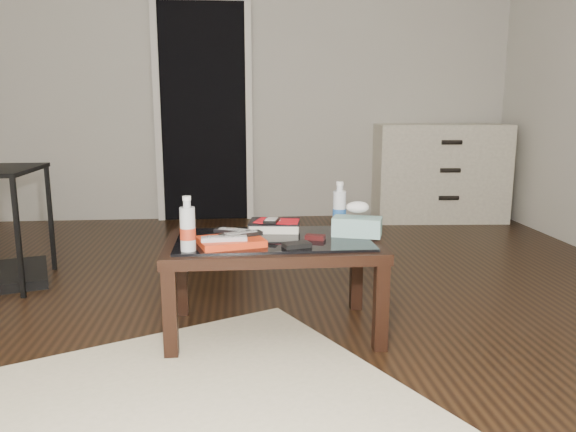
% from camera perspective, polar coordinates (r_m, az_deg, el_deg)
% --- Properties ---
extents(ground, '(5.00, 5.00, 0.00)m').
position_cam_1_polar(ground, '(3.07, -3.05, -9.35)').
color(ground, black).
rests_on(ground, ground).
extents(doorway, '(0.90, 0.08, 2.07)m').
position_cam_1_polar(doorway, '(5.35, -8.57, 10.55)').
color(doorway, black).
rests_on(doorway, ground).
extents(coffee_table, '(1.00, 0.60, 0.46)m').
position_cam_1_polar(coffee_table, '(2.66, -1.52, -3.62)').
color(coffee_table, black).
rests_on(coffee_table, ground).
extents(dresser, '(1.23, 0.58, 0.90)m').
position_cam_1_polar(dresser, '(5.48, 15.15, 4.29)').
color(dresser, beige).
rests_on(dresser, ground).
extents(magazines, '(0.33, 0.28, 0.03)m').
position_cam_1_polar(magazines, '(2.54, -5.83, -2.59)').
color(magazines, red).
rests_on(magazines, coffee_table).
extents(remote_silver, '(0.20, 0.06, 0.02)m').
position_cam_1_polar(remote_silver, '(2.49, -6.52, -2.26)').
color(remote_silver, '#ACABB0').
rests_on(remote_silver, magazines).
extents(remote_black_front, '(0.20, 0.12, 0.02)m').
position_cam_1_polar(remote_black_front, '(2.56, -4.82, -1.86)').
color(remote_black_front, black).
rests_on(remote_black_front, magazines).
extents(remote_black_back, '(0.20, 0.13, 0.02)m').
position_cam_1_polar(remote_black_back, '(2.62, -5.40, -1.54)').
color(remote_black_back, black).
rests_on(remote_black_back, magazines).
extents(textbook, '(0.27, 0.23, 0.05)m').
position_cam_1_polar(textbook, '(2.81, -1.35, -0.98)').
color(textbook, black).
rests_on(textbook, coffee_table).
extents(dvd_mailers, '(0.22, 0.19, 0.01)m').
position_cam_1_polar(dvd_mailers, '(2.80, -1.31, -0.48)').
color(dvd_mailers, red).
rests_on(dvd_mailers, textbook).
extents(ipod, '(0.09, 0.12, 0.02)m').
position_cam_1_polar(ipod, '(2.76, -1.69, -0.44)').
color(ipod, black).
rests_on(ipod, dvd_mailers).
extents(flip_phone, '(0.10, 0.08, 0.02)m').
position_cam_1_polar(flip_phone, '(2.62, 2.78, -2.17)').
color(flip_phone, black).
rests_on(flip_phone, coffee_table).
extents(wallet, '(0.13, 0.10, 0.02)m').
position_cam_1_polar(wallet, '(2.48, 0.89, -2.95)').
color(wallet, black).
rests_on(wallet, coffee_table).
extents(water_bottle_left, '(0.07, 0.07, 0.24)m').
position_cam_1_polar(water_bottle_left, '(2.44, -10.17, -0.77)').
color(water_bottle_left, '#B5BBC0').
rests_on(water_bottle_left, coffee_table).
extents(water_bottle_right, '(0.08, 0.08, 0.24)m').
position_cam_1_polar(water_bottle_right, '(2.85, 5.25, 1.12)').
color(water_bottle_right, silver).
rests_on(water_bottle_right, coffee_table).
extents(tissue_box, '(0.26, 0.19, 0.09)m').
position_cam_1_polar(tissue_box, '(2.71, 7.03, -1.07)').
color(tissue_box, '#227B7C').
rests_on(tissue_box, coffee_table).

